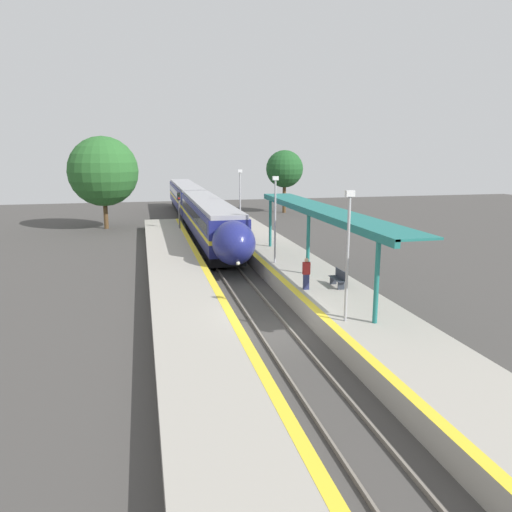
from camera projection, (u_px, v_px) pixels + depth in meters
The scene contains 15 objects.
ground_plane at pixel (275, 334), 21.88m from camera, with size 120.00×120.00×0.00m, color #423F3D.
rail_left at pixel (259, 333), 21.71m from camera, with size 0.08×90.00×0.15m, color slate.
rail_right at pixel (291, 331), 22.02m from camera, with size 0.08×90.00×0.15m, color slate.
train at pixel (197, 207), 50.87m from camera, with size 2.80×45.36×3.80m.
platform_right at pixel (356, 317), 22.61m from camera, with size 4.12×64.00×0.92m.
platform_left at pixel (195, 330), 21.02m from camera, with size 3.55×64.00×0.92m.
platform_bench at pixel (339, 278), 25.89m from camera, with size 0.44×1.44×0.89m.
person_waiting at pixel (306, 273), 25.33m from camera, with size 0.36×0.22×1.64m.
railway_signal at pixel (179, 210), 45.11m from camera, with size 0.28×0.28×4.17m.
lamppost_near at pixel (348, 248), 20.14m from camera, with size 0.36×0.20×5.42m.
lamppost_mid at pixel (275, 214), 30.92m from camera, with size 0.36×0.20×5.42m.
lamppost_far at pixel (240, 198), 41.69m from camera, with size 0.36×0.20×5.42m.
station_canopy at pixel (319, 212), 28.15m from camera, with size 2.02×20.20×3.76m.
background_tree_left at pixel (103, 171), 50.05m from camera, with size 6.98×6.98×9.30m.
background_tree_right at pixel (285, 169), 63.25m from camera, with size 4.70×4.70×7.93m.
Camera 1 is at (-5.45, -19.99, 7.88)m, focal length 35.00 mm.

